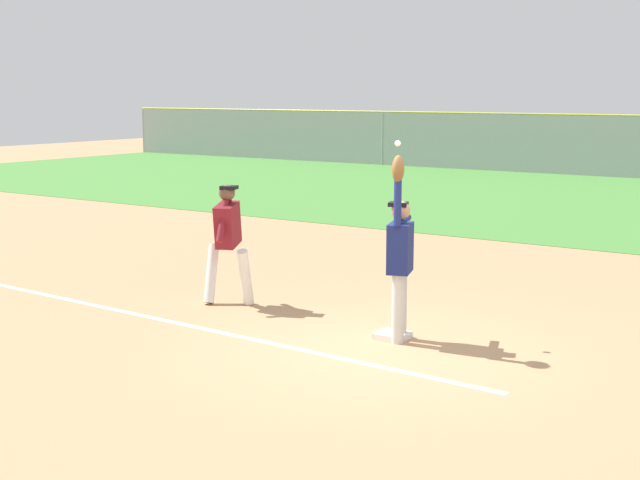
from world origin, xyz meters
name	(u,v)px	position (x,y,z in m)	size (l,w,h in m)	color
ground_plane	(383,350)	(0.00, 0.00, 0.00)	(74.57, 74.57, 0.00)	tan
chalk_foul_line	(112,309)	(-4.16, -0.39, 0.00)	(12.00, 0.10, 0.01)	white
first_base	(392,335)	(-0.16, 0.51, 0.04)	(0.38, 0.38, 0.08)	white
fielder	(400,251)	(-0.05, 0.46, 1.12)	(0.41, 0.88, 2.28)	silver
runner	(228,236)	(-2.99, 0.75, 1.00)	(0.88, 0.81, 1.72)	white
baseball	(398,143)	(-0.27, 0.77, 2.38)	(0.07, 0.07, 0.07)	white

